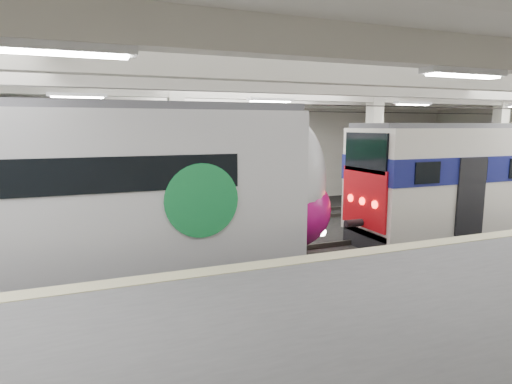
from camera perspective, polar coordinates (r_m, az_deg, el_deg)
name	(u,v)px	position (r m, az deg, el deg)	size (l,w,h in m)	color
station_hall	(327,158)	(11.37, 9.44, 4.49)	(36.00, 24.00, 5.75)	black
modern_emu	(95,197)	(11.61, -20.65, -0.61)	(14.57, 3.01, 4.66)	silver
older_rer	(502,177)	(18.54, 29.95, 1.78)	(12.49, 2.76, 4.16)	silver
far_train	(43,172)	(17.12, -26.55, 2.45)	(15.04, 3.13, 4.76)	silver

